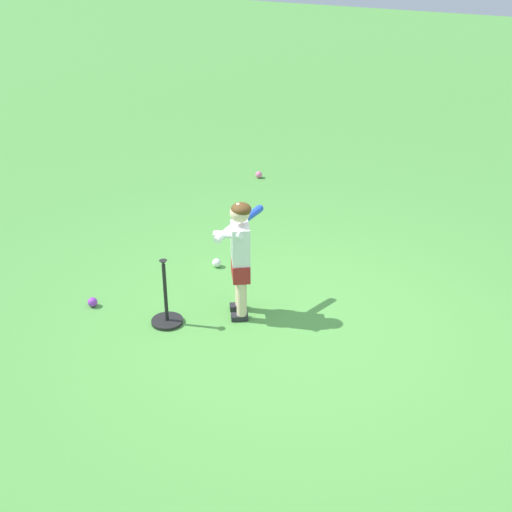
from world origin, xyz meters
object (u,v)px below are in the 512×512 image
Objects in this scene: child_batter at (240,249)px; play_ball_midfield at (93,302)px; play_ball_far_right at (217,263)px; batting_tee at (167,313)px; play_ball_by_bucket at (259,175)px.

child_batter is 1.49m from play_ball_midfield.
play_ball_far_right is (0.64, 1.18, 0.00)m from play_ball_midfield.
play_ball_far_right is at bearing 96.50° from batting_tee.
play_ball_midfield is (-1.27, -0.50, -0.61)m from child_batter.
play_ball_midfield is at bearing -118.43° from play_ball_far_right.
play_ball_far_right reaches higher than play_ball_midfield.
play_ball_midfield is at bearing -88.29° from play_ball_by_bucket.
batting_tee is at bearing 5.46° from play_ball_midfield.
child_batter reaches higher than play_ball_far_right.
play_ball_far_right is (-0.63, 0.68, -0.60)m from child_batter.
play_ball_far_right is at bearing 61.57° from play_ball_midfield.
play_ball_by_bucket is at bearing 103.71° from batting_tee.
play_ball_midfield is at bearing -158.52° from child_batter.
play_ball_far_right is at bearing -73.20° from play_ball_by_bucket.
play_ball_by_bucket is 1.00× the size of play_ball_far_right.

